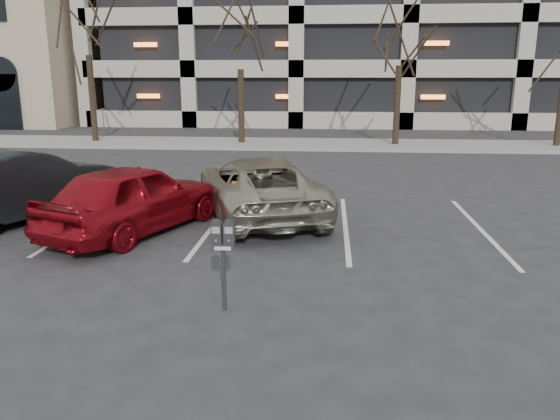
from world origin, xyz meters
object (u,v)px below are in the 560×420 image
(suv_silver, at_px, (259,187))
(car_dark, at_px, (17,185))
(tree_c, at_px, (402,13))
(car_red, at_px, (134,198))
(tree_b, at_px, (240,21))
(parking_meter, at_px, (223,243))

(suv_silver, height_order, car_dark, car_dark)
(tree_c, bearing_deg, car_red, -115.37)
(tree_b, height_order, tree_c, tree_c)
(tree_b, relative_size, car_red, 1.79)
(car_dark, bearing_deg, tree_c, -102.80)
(tree_b, height_order, parking_meter, tree_b)
(tree_b, distance_m, car_dark, 14.84)
(tree_b, distance_m, parking_meter, 18.89)
(tree_b, relative_size, parking_meter, 6.03)
(tree_c, xyz_separation_m, car_dark, (-9.79, -13.82, -4.90))
(tree_c, bearing_deg, tree_b, 180.00)
(suv_silver, xyz_separation_m, car_dark, (-5.25, -0.76, 0.11))
(suv_silver, distance_m, car_red, 2.78)
(tree_c, bearing_deg, suv_silver, -109.14)
(tree_b, height_order, car_red, tree_b)
(parking_meter, bearing_deg, tree_b, 96.28)
(suv_silver, relative_size, car_dark, 1.12)
(car_red, bearing_deg, car_dark, 8.60)
(tree_c, distance_m, parking_meter, 19.26)
(tree_c, height_order, parking_meter, tree_c)
(tree_c, height_order, car_dark, tree_c)
(tree_b, distance_m, suv_silver, 14.11)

